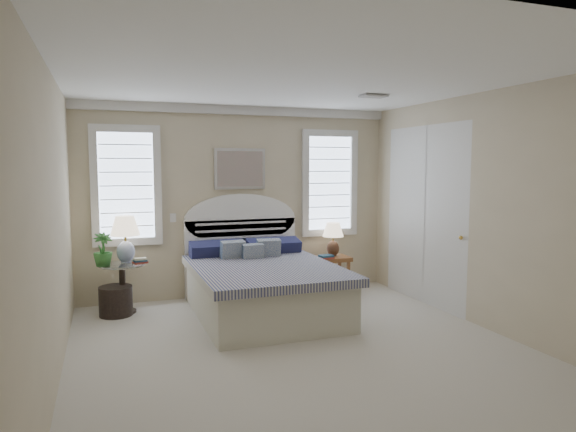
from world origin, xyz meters
The scene contains 21 objects.
floor centered at (0.00, 0.00, 0.00)m, with size 4.50×5.00×0.01m, color beige.
ceiling centered at (0.00, 0.00, 2.70)m, with size 4.50×5.00×0.01m, color white.
wall_back centered at (0.00, 2.50, 1.35)m, with size 4.50×0.02×2.70m, color #C0B190.
wall_left centered at (-2.25, 0.00, 1.35)m, with size 0.02×5.00×2.70m, color #C0B190.
wall_right centered at (2.25, 0.00, 1.35)m, with size 0.02×5.00×2.70m, color #C0B190.
crown_molding centered at (0.00, 2.46, 2.64)m, with size 4.50×0.08×0.12m, color silver.
hvac_vent centered at (1.20, 0.80, 2.68)m, with size 0.30×0.20×0.02m, color #B2B2B2.
switch_plate centered at (-0.95, 2.48, 1.15)m, with size 0.08×0.01×0.12m, color silver.
window_left centered at (-1.55, 2.48, 1.60)m, with size 0.90×0.06×1.60m, color silver.
window_right centered at (1.40, 2.48, 1.60)m, with size 0.90×0.06×1.60m, color silver.
painting centered at (0.00, 2.46, 1.82)m, with size 0.74×0.04×0.58m, color silver.
closet_door centered at (2.23, 1.20, 1.20)m, with size 0.02×1.80×2.40m, color silver.
bed centered at (0.00, 1.46, 0.39)m, with size 1.72×2.28×1.47m.
side_table_left centered at (-1.65, 2.05, 0.39)m, with size 0.56×0.56×0.63m.
nightstand_right centered at (1.30, 2.15, 0.39)m, with size 0.50×0.40×0.53m.
floor_pot centered at (-1.74, 1.96, 0.18)m, with size 0.41×0.41×0.37m, color black.
lamp_left centered at (-1.59, 2.15, 1.00)m, with size 0.48×0.48×0.60m.
lamp_right centered at (1.34, 2.19, 0.84)m, with size 0.40×0.40×0.50m.
potted_plant centered at (-1.87, 1.98, 0.84)m, with size 0.23×0.23×0.41m, color #2C7030.
books_left centered at (-1.43, 2.01, 0.66)m, with size 0.19×0.16×0.07m.
books_right centered at (1.14, 2.01, 0.56)m, with size 0.21×0.15×0.06m.
Camera 1 is at (-1.84, -4.66, 1.86)m, focal length 32.00 mm.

